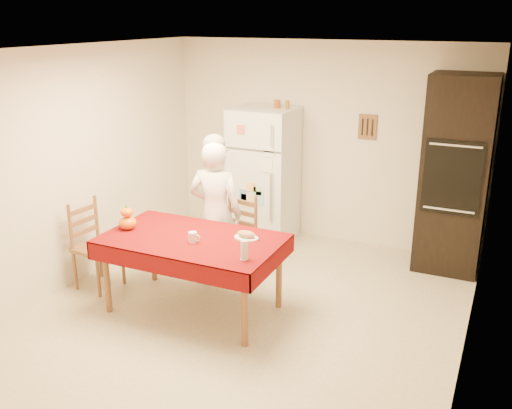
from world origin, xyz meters
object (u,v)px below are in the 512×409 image
Objects in this scene: refrigerator at (264,175)px; chair_far at (237,234)px; dining_table at (192,244)px; seated_woman at (216,213)px; oven_cabinet at (455,175)px; bread_plate at (246,238)px; chair_left at (93,241)px; coffee_mug at (193,237)px; wine_glass at (244,250)px; pumpkin_lower at (128,223)px.

chair_far is at bearing -80.43° from refrigerator.
seated_woman is at bearing 98.00° from dining_table.
oven_cabinet is 2.53m from bread_plate.
oven_cabinet is 3.99m from chair_left.
refrigerator is 2.14m from coffee_mug.
oven_cabinet is at bearing 46.51° from coffee_mug.
seated_woman reaches higher than coffee_mug.
seated_woman reaches higher than wine_glass.
chair_left is 1.33m from seated_woman.
chair_far is at bearing 50.86° from pumpkin_lower.
dining_table is at bearing 5.43° from pumpkin_lower.
pumpkin_lower reaches higher than bread_plate.
chair_far and chair_left have the same top height.
chair_left is 9.50× the size of coffee_mug.
coffee_mug is at bearing -88.68° from chair_left.
seated_woman is at bearing 141.83° from bread_plate.
wine_glass is (0.76, -0.89, 0.06)m from seated_woman.
chair_far reaches higher than wine_glass.
oven_cabinet is 2.32× the size of chair_far.
chair_far is 0.38m from seated_woman.
seated_woman is at bearing 49.20° from pumpkin_lower.
chair_left is 1.75m from bread_plate.
dining_table is at bearing 159.54° from wine_glass.
dining_table is 1.79× the size of chair_far.
bread_plate is (0.57, -0.45, -0.02)m from seated_woman.
chair_far is at bearing -149.47° from oven_cabinet.
coffee_mug is 0.42× the size of bread_plate.
chair_left is at bearing -134.96° from chair_far.
oven_cabinet reaches higher than chair_left.
seated_woman is (-0.09, 0.64, 0.10)m from dining_table.
coffee_mug is (0.07, -0.10, 0.12)m from dining_table.
oven_cabinet reaches higher than bread_plate.
refrigerator is at bearing 94.22° from dining_table.
oven_cabinet is 2.49m from chair_far.
oven_cabinet is at bearing 44.27° from dining_table.
chair_left is 1.34m from coffee_mug.
chair_left reaches higher than wine_glass.
coffee_mug is at bearing -133.49° from oven_cabinet.
chair_far is 1.53m from chair_left.
chair_left is at bearing 20.69° from seated_woman.
wine_glass is at bearing -7.72° from pumpkin_lower.
coffee_mug is at bearing -76.84° from chair_far.
wine_glass reaches higher than dining_table.
chair_far is 0.84m from bread_plate.
chair_left is (-1.23, 0.02, -0.18)m from dining_table.
coffee_mug is (-2.06, -2.17, -0.29)m from oven_cabinet.
refrigerator is 2.43m from wine_glass.
bread_plate is (1.18, 0.25, -0.06)m from pumpkin_lower.
oven_cabinet is at bearing 48.94° from bread_plate.
refrigerator is 1.08× the size of seated_woman.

